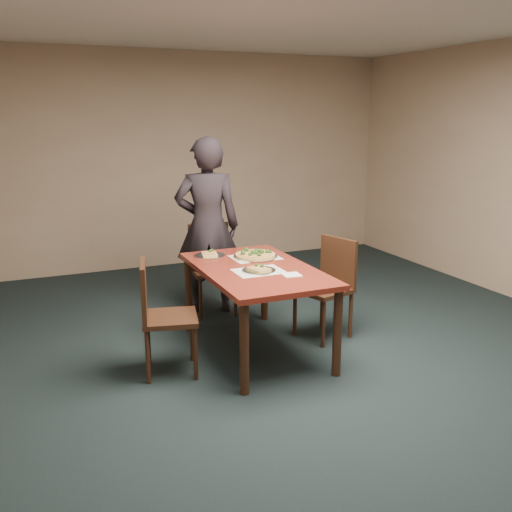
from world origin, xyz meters
name	(u,v)px	position (x,y,z in m)	size (l,w,h in m)	color
ground	(327,387)	(0.00, 0.00, 0.00)	(8.00, 8.00, 0.00)	black
room_shell	(335,154)	(0.00, 0.00, 1.74)	(8.00, 8.00, 8.00)	tan
dining_table	(256,278)	(-0.22, 0.83, 0.66)	(0.90, 1.50, 0.75)	maroon
chair_far	(211,263)	(-0.23, 1.98, 0.52)	(0.45, 0.45, 0.91)	black
chair_left	(159,311)	(-1.08, 0.74, 0.52)	(0.51, 0.51, 0.91)	black
chair_right	(329,281)	(0.54, 0.91, 0.52)	(0.52, 0.52, 0.91)	black
diner	(207,226)	(-0.26, 2.00, 0.90)	(0.65, 0.43, 1.79)	black
placemat_main	(255,257)	(-0.09, 1.15, 0.75)	(0.42, 0.32, 0.00)	white
placemat_near	(259,271)	(-0.25, 0.72, 0.75)	(0.40, 0.30, 0.00)	white
pizza_pan	(255,255)	(-0.09, 1.15, 0.77)	(0.39, 0.39, 0.07)	silver
slice_plate_near	(259,270)	(-0.25, 0.72, 0.76)	(0.28, 0.28, 0.06)	silver
slice_plate_far	(210,255)	(-0.45, 1.37, 0.76)	(0.28, 0.28, 0.05)	silver
napkin	(292,275)	(-0.05, 0.51, 0.75)	(0.14, 0.14, 0.01)	white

